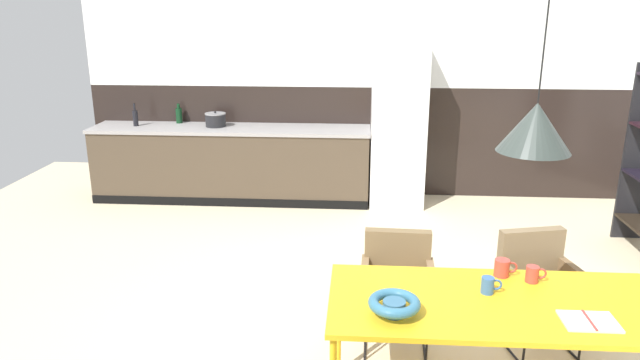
{
  "coord_description": "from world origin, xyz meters",
  "views": [
    {
      "loc": [
        -0.09,
        -3.44,
        2.26
      ],
      "look_at": [
        -0.39,
        0.89,
        0.95
      ],
      "focal_mm": 32.48,
      "sensor_mm": 36.0,
      "label": 1
    }
  ],
  "objects_px": {
    "armchair_corner_seat": "(397,275)",
    "pendant_lamp_over_table_near": "(535,127)",
    "mug_tall_blue": "(488,285)",
    "mug_dark_espresso": "(533,274)",
    "bottle_vinegar_dark": "(179,115)",
    "bottle_wine_green": "(135,117)",
    "armchair_near_window": "(538,275)",
    "cooking_pot": "(216,120)",
    "mug_wide_latte": "(502,268)",
    "refrigerator_column": "(398,124)",
    "open_book": "(589,321)",
    "dining_table": "(514,309)",
    "fruit_bowl": "(394,304)"
  },
  "relations": [
    {
      "from": "armchair_corner_seat",
      "to": "pendant_lamp_over_table_near",
      "type": "bearing_deg",
      "value": 128.13
    },
    {
      "from": "mug_tall_blue",
      "to": "mug_dark_espresso",
      "type": "bearing_deg",
      "value": 28.6
    },
    {
      "from": "bottle_vinegar_dark",
      "to": "bottle_wine_green",
      "type": "bearing_deg",
      "value": -155.34
    },
    {
      "from": "mug_tall_blue",
      "to": "bottle_vinegar_dark",
      "type": "height_order",
      "value": "bottle_vinegar_dark"
    },
    {
      "from": "armchair_near_window",
      "to": "cooking_pot",
      "type": "relative_size",
      "value": 3.26
    },
    {
      "from": "mug_wide_latte",
      "to": "pendant_lamp_over_table_near",
      "type": "bearing_deg",
      "value": -89.64
    },
    {
      "from": "refrigerator_column",
      "to": "bottle_wine_green",
      "type": "height_order",
      "value": "refrigerator_column"
    },
    {
      "from": "open_book",
      "to": "mug_tall_blue",
      "type": "bearing_deg",
      "value": 147.6
    },
    {
      "from": "mug_dark_espresso",
      "to": "mug_tall_blue",
      "type": "xyz_separation_m",
      "value": [
        -0.28,
        -0.15,
        -0.0
      ]
    },
    {
      "from": "mug_tall_blue",
      "to": "bottle_wine_green",
      "type": "bearing_deg",
      "value": 132.47
    },
    {
      "from": "mug_tall_blue",
      "to": "cooking_pot",
      "type": "bearing_deg",
      "value": 123.03
    },
    {
      "from": "dining_table",
      "to": "bottle_wine_green",
      "type": "relative_size",
      "value": 7.39
    },
    {
      "from": "armchair_near_window",
      "to": "cooking_pot",
      "type": "bearing_deg",
      "value": -59.08
    },
    {
      "from": "refrigerator_column",
      "to": "pendant_lamp_over_table_near",
      "type": "distance_m",
      "value": 3.89
    },
    {
      "from": "refrigerator_column",
      "to": "open_book",
      "type": "bearing_deg",
      "value": -79.72
    },
    {
      "from": "open_book",
      "to": "pendant_lamp_over_table_near",
      "type": "relative_size",
      "value": 0.26
    },
    {
      "from": "armchair_near_window",
      "to": "mug_dark_espresso",
      "type": "xyz_separation_m",
      "value": [
        -0.22,
        -0.58,
        0.29
      ]
    },
    {
      "from": "refrigerator_column",
      "to": "fruit_bowl",
      "type": "bearing_deg",
      "value": -93.56
    },
    {
      "from": "refrigerator_column",
      "to": "pendant_lamp_over_table_near",
      "type": "relative_size",
      "value": 1.85
    },
    {
      "from": "armchair_corner_seat",
      "to": "mug_tall_blue",
      "type": "xyz_separation_m",
      "value": [
        0.44,
        -0.69,
        0.29
      ]
    },
    {
      "from": "armchair_corner_seat",
      "to": "pendant_lamp_over_table_near",
      "type": "height_order",
      "value": "pendant_lamp_over_table_near"
    },
    {
      "from": "mug_dark_espresso",
      "to": "mug_tall_blue",
      "type": "distance_m",
      "value": 0.32
    },
    {
      "from": "dining_table",
      "to": "mug_wide_latte",
      "type": "relative_size",
      "value": 14.91
    },
    {
      "from": "fruit_bowl",
      "to": "open_book",
      "type": "bearing_deg",
      "value": -0.52
    },
    {
      "from": "mug_wide_latte",
      "to": "fruit_bowl",
      "type": "bearing_deg",
      "value": -143.11
    },
    {
      "from": "open_book",
      "to": "fruit_bowl",
      "type": "bearing_deg",
      "value": 179.48
    },
    {
      "from": "dining_table",
      "to": "bottle_wine_green",
      "type": "xyz_separation_m",
      "value": [
        -3.51,
        3.78,
        0.28
      ]
    },
    {
      "from": "open_book",
      "to": "cooking_pot",
      "type": "relative_size",
      "value": 1.09
    },
    {
      "from": "mug_dark_espresso",
      "to": "cooking_pot",
      "type": "relative_size",
      "value": 0.48
    },
    {
      "from": "armchair_corner_seat",
      "to": "cooking_pot",
      "type": "bearing_deg",
      "value": -54.64
    },
    {
      "from": "armchair_near_window",
      "to": "bottle_vinegar_dark",
      "type": "xyz_separation_m",
      "value": [
        -3.42,
        3.17,
        0.47
      ]
    },
    {
      "from": "armchair_corner_seat",
      "to": "mug_wide_latte",
      "type": "bearing_deg",
      "value": 142.74
    },
    {
      "from": "open_book",
      "to": "bottle_wine_green",
      "type": "bearing_deg",
      "value": 133.88
    },
    {
      "from": "bottle_vinegar_dark",
      "to": "mug_dark_espresso",
      "type": "bearing_deg",
      "value": -49.55
    },
    {
      "from": "refrigerator_column",
      "to": "dining_table",
      "type": "relative_size",
      "value": 0.95
    },
    {
      "from": "mug_dark_espresso",
      "to": "bottle_wine_green",
      "type": "relative_size",
      "value": 0.44
    },
    {
      "from": "mug_tall_blue",
      "to": "pendant_lamp_over_table_near",
      "type": "relative_size",
      "value": 0.11
    },
    {
      "from": "cooking_pot",
      "to": "pendant_lamp_over_table_near",
      "type": "distance_m",
      "value": 4.66
    },
    {
      "from": "dining_table",
      "to": "fruit_bowl",
      "type": "relative_size",
      "value": 7.46
    },
    {
      "from": "refrigerator_column",
      "to": "mug_tall_blue",
      "type": "xyz_separation_m",
      "value": [
        0.28,
        -3.69,
        -0.15
      ]
    },
    {
      "from": "bottle_vinegar_dark",
      "to": "armchair_corner_seat",
      "type": "bearing_deg",
      "value": -52.44
    },
    {
      "from": "armchair_corner_seat",
      "to": "fruit_bowl",
      "type": "height_order",
      "value": "fruit_bowl"
    },
    {
      "from": "dining_table",
      "to": "cooking_pot",
      "type": "distance_m",
      "value": 4.6
    },
    {
      "from": "refrigerator_column",
      "to": "cooking_pot",
      "type": "distance_m",
      "value": 2.14
    },
    {
      "from": "mug_dark_espresso",
      "to": "cooking_pot",
      "type": "xyz_separation_m",
      "value": [
        -2.7,
        3.58,
        0.17
      ]
    },
    {
      "from": "mug_dark_espresso",
      "to": "pendant_lamp_over_table_near",
      "type": "distance_m",
      "value": 0.95
    },
    {
      "from": "mug_tall_blue",
      "to": "pendant_lamp_over_table_near",
      "type": "xyz_separation_m",
      "value": [
        0.13,
        -0.1,
        0.9
      ]
    },
    {
      "from": "dining_table",
      "to": "armchair_near_window",
      "type": "bearing_deg",
      "value": 65.42
    },
    {
      "from": "dining_table",
      "to": "fruit_bowl",
      "type": "distance_m",
      "value": 0.69
    },
    {
      "from": "bottle_wine_green",
      "to": "mug_tall_blue",
      "type": "bearing_deg",
      "value": -47.53
    }
  ]
}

